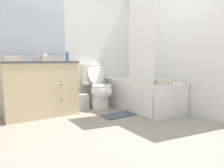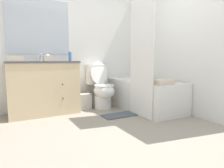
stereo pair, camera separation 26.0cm
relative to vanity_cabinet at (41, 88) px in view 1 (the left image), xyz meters
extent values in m
plane|color=gray|center=(0.76, -1.52, -0.45)|extent=(14.00, 14.00, 0.00)
cube|color=silver|center=(0.76, 0.28, 0.80)|extent=(8.00, 0.05, 2.50)
cube|color=#B2BCC6|center=(0.00, 0.25, 1.02)|extent=(1.04, 0.01, 0.93)
cube|color=silver|center=(2.10, -0.63, 0.80)|extent=(0.05, 2.78, 2.50)
cube|color=beige|center=(0.00, 0.00, -0.02)|extent=(1.10, 0.51, 0.85)
cube|color=#4C4C51|center=(0.00, 0.00, 0.42)|extent=(1.12, 0.53, 0.03)
cylinder|color=white|center=(0.00, 0.00, 0.38)|extent=(0.31, 0.31, 0.10)
sphere|color=#382D23|center=(0.25, -0.27, 0.06)|extent=(0.02, 0.02, 0.02)
sphere|color=#382D23|center=(0.25, -0.27, -0.17)|extent=(0.02, 0.02, 0.02)
cylinder|color=silver|center=(0.00, 0.19, 0.45)|extent=(0.04, 0.04, 0.04)
cylinder|color=silver|center=(0.00, 0.15, 0.52)|extent=(0.02, 0.11, 0.09)
cylinder|color=silver|center=(-0.06, 0.19, 0.46)|extent=(0.03, 0.03, 0.04)
cylinder|color=silver|center=(0.05, 0.19, 0.46)|extent=(0.03, 0.03, 0.04)
cylinder|color=white|center=(1.03, -0.12, -0.33)|extent=(0.31, 0.31, 0.24)
ellipsoid|color=white|center=(1.03, -0.18, -0.12)|extent=(0.37, 0.47, 0.28)
torus|color=white|center=(1.03, -0.18, -0.02)|extent=(0.37, 0.37, 0.04)
cube|color=white|center=(1.03, 0.15, 0.17)|extent=(0.39, 0.18, 0.37)
ellipsoid|color=white|center=(1.03, 0.03, 0.20)|extent=(0.35, 0.14, 0.44)
cube|color=white|center=(1.70, -0.51, -0.19)|extent=(0.73, 1.53, 0.53)
cube|color=#A8ADAE|center=(1.70, -0.51, 0.07)|extent=(0.61, 1.41, 0.01)
cube|color=white|center=(1.32, -0.91, 0.54)|extent=(0.01, 0.58, 1.96)
cube|color=#B7B2A8|center=(0.69, 0.01, -0.31)|extent=(0.25, 0.22, 0.28)
cube|color=beige|center=(0.09, -0.01, 0.48)|extent=(0.14, 0.11, 0.08)
ellipsoid|color=white|center=(0.09, -0.01, 0.53)|extent=(0.06, 0.03, 0.03)
cylinder|color=#4C7AB2|center=(0.47, 0.01, 0.51)|extent=(0.06, 0.06, 0.15)
cylinder|color=silver|center=(0.47, 0.01, 0.60)|extent=(0.03, 0.03, 0.03)
cube|color=beige|center=(-0.41, -0.13, 0.47)|extent=(0.22, 0.18, 0.07)
cube|color=beige|center=(1.57, -1.12, 0.12)|extent=(0.31, 0.20, 0.08)
cube|color=#4C5660|center=(1.06, -0.70, -0.44)|extent=(0.58, 0.29, 0.02)
camera|label=1|loc=(-0.78, -3.29, 0.46)|focal=32.00mm
camera|label=2|loc=(-0.56, -3.43, 0.46)|focal=32.00mm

